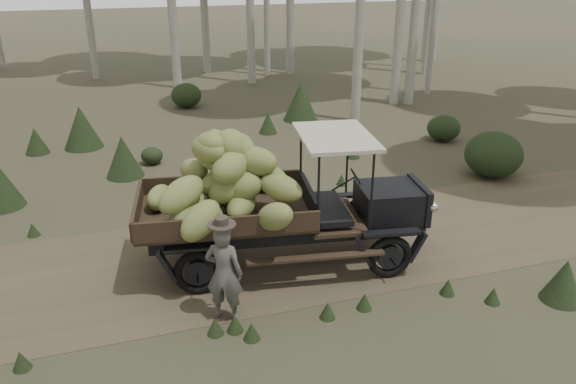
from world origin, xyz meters
The scene contains 5 objects.
ground centered at (0.00, 0.00, 0.00)m, with size 120.00×120.00×0.00m, color #473D2B.
dirt_track centered at (0.00, 0.00, 0.00)m, with size 70.00×4.00×0.01m, color brown.
banana_truck centered at (1.33, -0.38, 1.65)m, with size 5.71×2.95×2.82m.
farmer centered at (0.48, -1.85, 0.86)m, with size 0.73×0.65×1.83m.
undergrowth centered at (-0.47, 1.71, 0.53)m, with size 22.74×25.66×1.39m.
Camera 1 is at (-0.91, -9.50, 5.50)m, focal length 35.00 mm.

